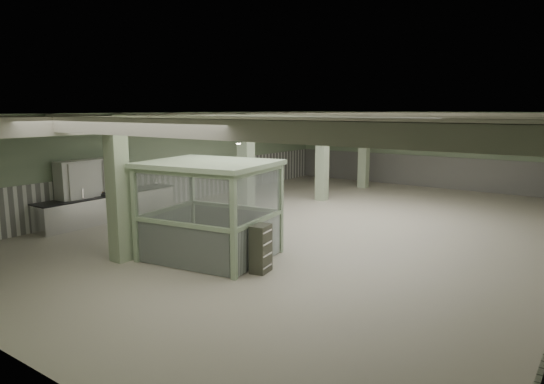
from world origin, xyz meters
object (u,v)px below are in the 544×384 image
Objects in this scene: walkin_cooler at (91,193)px; filing_cabinet at (261,249)px; prep_counter at (109,207)px; guard_booth at (210,192)px.

walkin_cooler is 7.51m from filing_cabinet.
walkin_cooler is (-0.08, -0.60, 0.56)m from prep_counter.
prep_counter is at bearing 160.55° from guard_booth.
prep_counter is 4.56× the size of filing_cabinet.
prep_counter is 7.49m from filing_cabinet.
prep_counter is 0.82m from walkin_cooler.
guard_booth is (5.65, -1.07, 1.22)m from prep_counter.
filing_cabinet is (7.39, -1.27, 0.10)m from prep_counter.
walkin_cooler is at bearing 165.10° from filing_cabinet.
walkin_cooler is at bearing -97.90° from prep_counter.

